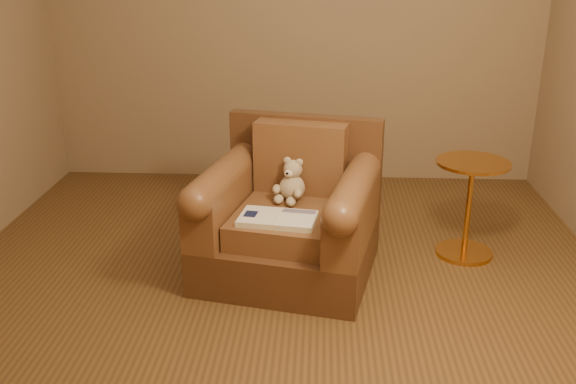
{
  "coord_description": "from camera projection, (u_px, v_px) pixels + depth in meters",
  "views": [
    {
      "loc": [
        0.23,
        -3.28,
        1.84
      ],
      "look_at": [
        0.04,
        0.17,
        0.54
      ],
      "focal_mm": 40.0,
      "sensor_mm": 36.0,
      "label": 1
    }
  ],
  "objects": [
    {
      "name": "floor",
      "position": [
        279.0,
        289.0,
        3.72
      ],
      "size": [
        4.0,
        4.0,
        0.0
      ],
      "primitive_type": "plane",
      "color": "brown",
      "rests_on": "ground"
    },
    {
      "name": "armchair",
      "position": [
        290.0,
        217.0,
        3.85
      ],
      "size": [
        1.15,
        1.11,
        0.88
      ],
      "rotation": [
        0.0,
        0.0,
        -0.21
      ],
      "color": "#51311B",
      "rests_on": "floor"
    },
    {
      "name": "guidebook",
      "position": [
        278.0,
        219.0,
        3.58
      ],
      "size": [
        0.46,
        0.31,
        0.03
      ],
      "rotation": [
        0.0,
        0.0,
        -0.15
      ],
      "color": "beige",
      "rests_on": "armchair"
    },
    {
      "name": "side_table",
      "position": [
        469.0,
        205.0,
        4.03
      ],
      "size": [
        0.45,
        0.45,
        0.63
      ],
      "color": "gold",
      "rests_on": "floor"
    },
    {
      "name": "teddy_bear",
      "position": [
        291.0,
        184.0,
        3.86
      ],
      "size": [
        0.2,
        0.23,
        0.27
      ],
      "rotation": [
        0.0,
        0.0,
        -0.43
      ],
      "color": "tan",
      "rests_on": "armchair"
    }
  ]
}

